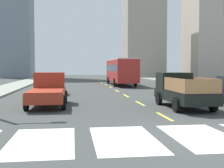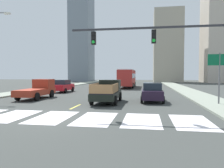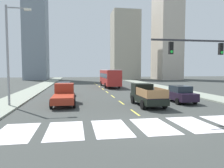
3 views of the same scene
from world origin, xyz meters
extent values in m
plane|color=#3B3F3C|center=(0.00, 0.00, 0.00)|extent=(160.00, 160.00, 0.00)
cube|color=white|center=(-5.17, 0.00, 0.00)|extent=(2.01, 3.78, 0.01)
cube|color=white|center=(-2.58, 0.00, 0.00)|extent=(2.01, 3.78, 0.01)
cube|color=white|center=(0.00, 0.00, 0.00)|extent=(2.01, 3.78, 0.01)
cube|color=#E1D348|center=(0.00, 4.00, 0.00)|extent=(0.16, 2.40, 0.01)
cube|color=#E1D348|center=(0.00, 9.00, 0.00)|extent=(0.16, 2.40, 0.01)
cube|color=#E1D348|center=(0.00, 14.00, 0.00)|extent=(0.16, 2.40, 0.01)
cube|color=#E1D348|center=(0.00, 19.00, 0.00)|extent=(0.16, 2.40, 0.01)
cube|color=#E1D348|center=(0.00, 24.00, 0.00)|extent=(0.16, 2.40, 0.01)
cube|color=#E1D348|center=(0.00, 29.00, 0.00)|extent=(0.16, 2.40, 0.01)
cube|color=#E1D348|center=(0.00, 34.00, 0.00)|extent=(0.16, 2.40, 0.01)
cube|color=#E1D348|center=(0.00, 39.00, 0.00)|extent=(0.16, 2.40, 0.01)
cube|color=black|center=(1.97, 6.66, 0.68)|extent=(1.96, 5.20, 0.56)
cube|color=black|center=(1.97, 8.36, 1.46)|extent=(1.84, 1.60, 1.00)
cube|color=#19232D|center=(1.97, 8.80, 1.64)|extent=(1.72, 0.08, 0.56)
cube|color=black|center=(1.97, 5.71, 0.99)|extent=(1.84, 3.30, 0.06)
cylinder|color=black|center=(0.99, 8.22, 0.40)|extent=(0.22, 0.80, 0.80)
cylinder|color=black|center=(2.95, 8.22, 0.40)|extent=(0.22, 0.80, 0.80)
cylinder|color=black|center=(0.99, 5.10, 0.40)|extent=(0.22, 0.80, 0.80)
cylinder|color=black|center=(2.95, 5.10, 0.40)|extent=(0.22, 0.80, 0.80)
cube|color=#986D43|center=(1.06, 5.71, 1.37)|extent=(0.06, 3.17, 0.70)
cube|color=#986D43|center=(2.87, 5.71, 1.37)|extent=(0.06, 3.17, 0.70)
cube|color=#986D43|center=(1.97, 4.13, 1.37)|extent=(1.80, 0.06, 0.70)
cube|color=maroon|center=(-5.68, 8.32, 0.68)|extent=(1.96, 5.20, 0.56)
cube|color=maroon|center=(-5.68, 10.02, 1.46)|extent=(1.84, 1.60, 1.00)
cube|color=#19232D|center=(-5.68, 10.46, 1.64)|extent=(1.72, 0.08, 0.56)
cube|color=#9D2714|center=(-5.68, 7.37, 0.99)|extent=(1.84, 3.30, 0.06)
cylinder|color=black|center=(-6.66, 9.88, 0.40)|extent=(0.22, 0.80, 0.80)
cylinder|color=black|center=(-4.70, 9.88, 0.40)|extent=(0.22, 0.80, 0.80)
cylinder|color=black|center=(-6.66, 6.76, 0.40)|extent=(0.22, 0.80, 0.80)
cylinder|color=black|center=(-4.70, 6.76, 0.40)|extent=(0.22, 0.80, 0.80)
cube|color=#AF2925|center=(1.84, 27.88, 1.85)|extent=(2.50, 10.80, 2.70)
cube|color=#19232D|center=(1.84, 27.88, 2.20)|extent=(2.52, 9.94, 0.80)
cube|color=silver|center=(1.84, 27.88, 3.26)|extent=(2.40, 10.37, 0.12)
cylinder|color=black|center=(0.59, 31.23, 0.50)|extent=(0.22, 1.00, 1.00)
cylinder|color=black|center=(3.09, 31.23, 0.50)|extent=(0.22, 1.00, 1.00)
cylinder|color=black|center=(0.59, 24.91, 0.50)|extent=(0.22, 1.00, 1.00)
cylinder|color=black|center=(3.09, 24.91, 0.50)|extent=(0.22, 1.00, 1.00)
cube|color=red|center=(-6.05, 16.32, 0.70)|extent=(1.80, 4.40, 0.76)
cube|color=#1E2833|center=(-6.05, 16.17, 1.40)|extent=(1.58, 2.11, 0.64)
cylinder|color=black|center=(-6.95, 17.68, 0.32)|extent=(0.22, 0.64, 0.64)
cylinder|color=black|center=(-5.15, 17.68, 0.32)|extent=(0.22, 0.64, 0.64)
cylinder|color=black|center=(-6.95, 14.95, 0.32)|extent=(0.22, 0.64, 0.64)
cylinder|color=black|center=(-5.15, 14.95, 0.32)|extent=(0.22, 0.64, 0.64)
cylinder|color=black|center=(5.01, 9.52, 0.32)|extent=(0.22, 0.64, 0.64)
cube|color=#AAA28D|center=(11.91, 57.82, 11.20)|extent=(8.74, 8.17, 22.40)
cube|color=#C1B4A3|center=(25.60, 55.23, 17.18)|extent=(7.24, 10.39, 34.35)
cube|color=gray|center=(-17.00, 60.16, 17.22)|extent=(7.01, 8.88, 34.44)
camera|label=1|loc=(-4.17, -9.10, 2.28)|focal=47.11mm
camera|label=2|loc=(5.39, -11.56, 2.52)|focal=34.02mm
camera|label=3|loc=(-4.56, -11.80, 3.39)|focal=33.85mm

